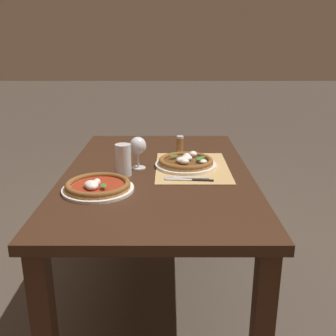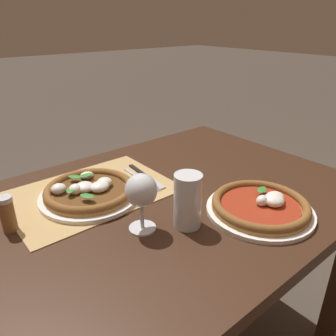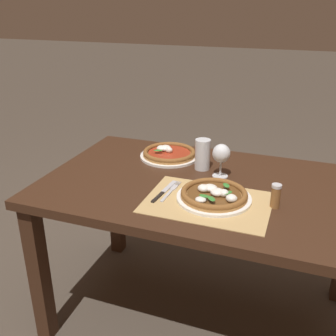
{
  "view_description": "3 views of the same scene",
  "coord_description": "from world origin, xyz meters",
  "px_view_note": "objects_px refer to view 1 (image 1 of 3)",
  "views": [
    {
      "loc": [
        -1.76,
        -0.05,
        1.33
      ],
      "look_at": [
        -0.05,
        -0.05,
        0.77
      ],
      "focal_mm": 42.0,
      "sensor_mm": 36.0,
      "label": 1
    },
    {
      "loc": [
        0.43,
        0.67,
        1.23
      ],
      "look_at": [
        -0.13,
        -0.0,
        0.83
      ],
      "focal_mm": 35.0,
      "sensor_mm": 36.0,
      "label": 2
    },
    {
      "loc": [
        0.38,
        -1.51,
        1.48
      ],
      "look_at": [
        -0.16,
        -0.04,
        0.81
      ],
      "focal_mm": 42.0,
      "sensor_mm": 36.0,
      "label": 3
    }
  ],
  "objects_px": {
    "knife": "(189,180)",
    "pepper_shaker": "(180,145)",
    "wine_glass": "(138,147)",
    "pint_glass": "(123,160)",
    "pizza_near": "(186,162)",
    "fork": "(186,178)",
    "pizza_far": "(98,186)"
  },
  "relations": [
    {
      "from": "fork",
      "to": "pepper_shaker",
      "type": "distance_m",
      "value": 0.42
    },
    {
      "from": "wine_glass",
      "to": "pepper_shaker",
      "type": "distance_m",
      "value": 0.34
    },
    {
      "from": "knife",
      "to": "wine_glass",
      "type": "bearing_deg",
      "value": 52.35
    },
    {
      "from": "wine_glass",
      "to": "pint_glass",
      "type": "height_order",
      "value": "wine_glass"
    },
    {
      "from": "wine_glass",
      "to": "pint_glass",
      "type": "xyz_separation_m",
      "value": [
        -0.1,
        0.06,
        -0.04
      ]
    },
    {
      "from": "pint_glass",
      "to": "fork",
      "type": "distance_m",
      "value": 0.3
    },
    {
      "from": "pizza_near",
      "to": "fork",
      "type": "bearing_deg",
      "value": 177.85
    },
    {
      "from": "wine_glass",
      "to": "knife",
      "type": "height_order",
      "value": "wine_glass"
    },
    {
      "from": "pizza_far",
      "to": "knife",
      "type": "xyz_separation_m",
      "value": [
        0.12,
        -0.38,
        -0.01
      ]
    },
    {
      "from": "pizza_near",
      "to": "pint_glass",
      "type": "height_order",
      "value": "pint_glass"
    },
    {
      "from": "wine_glass",
      "to": "pint_glass",
      "type": "distance_m",
      "value": 0.12
    },
    {
      "from": "pizza_near",
      "to": "wine_glass",
      "type": "bearing_deg",
      "value": 97.03
    },
    {
      "from": "wine_glass",
      "to": "fork",
      "type": "relative_size",
      "value": 0.77
    },
    {
      "from": "fork",
      "to": "pizza_near",
      "type": "bearing_deg",
      "value": -2.15
    },
    {
      "from": "pizza_near",
      "to": "pint_glass",
      "type": "relative_size",
      "value": 2.06
    },
    {
      "from": "pizza_far",
      "to": "pepper_shaker",
      "type": "xyz_separation_m",
      "value": [
        0.56,
        -0.35,
        0.03
      ]
    },
    {
      "from": "knife",
      "to": "fork",
      "type": "bearing_deg",
      "value": 23.54
    },
    {
      "from": "pepper_shaker",
      "to": "pint_glass",
      "type": "bearing_deg",
      "value": 143.69
    },
    {
      "from": "fork",
      "to": "pizza_far",
      "type": "bearing_deg",
      "value": 111.2
    },
    {
      "from": "knife",
      "to": "pepper_shaker",
      "type": "distance_m",
      "value": 0.45
    },
    {
      "from": "wine_glass",
      "to": "pizza_near",
      "type": "bearing_deg",
      "value": -82.97
    },
    {
      "from": "knife",
      "to": "pint_glass",
      "type": "bearing_deg",
      "value": 74.67
    },
    {
      "from": "pepper_shaker",
      "to": "fork",
      "type": "bearing_deg",
      "value": -177.8
    },
    {
      "from": "pint_glass",
      "to": "pepper_shaker",
      "type": "relative_size",
      "value": 1.49
    },
    {
      "from": "wine_glass",
      "to": "fork",
      "type": "bearing_deg",
      "value": -124.82
    },
    {
      "from": "fork",
      "to": "knife",
      "type": "distance_m",
      "value": 0.03
    },
    {
      "from": "pizza_far",
      "to": "pint_glass",
      "type": "relative_size",
      "value": 2.04
    },
    {
      "from": "pint_glass",
      "to": "pepper_shaker",
      "type": "distance_m",
      "value": 0.45
    },
    {
      "from": "pizza_near",
      "to": "pint_glass",
      "type": "xyz_separation_m",
      "value": [
        -0.13,
        0.29,
        0.05
      ]
    },
    {
      "from": "knife",
      "to": "pizza_far",
      "type": "bearing_deg",
      "value": 107.17
    },
    {
      "from": "pizza_near",
      "to": "pint_glass",
      "type": "distance_m",
      "value": 0.32
    },
    {
      "from": "pizza_near",
      "to": "pint_glass",
      "type": "bearing_deg",
      "value": 114.05
    }
  ]
}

